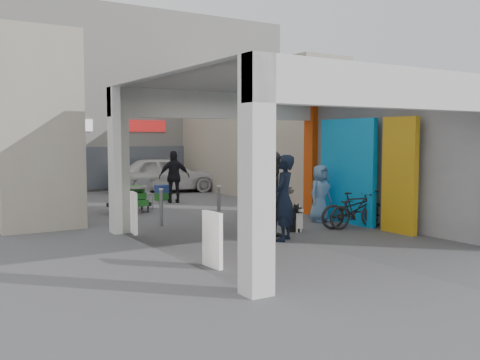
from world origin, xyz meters
TOP-DOWN VIEW (x-y plane):
  - ground at (0.00, 0.00)m, footprint 90.00×90.00m
  - arcade_canopy at (0.54, -0.82)m, footprint 6.40×6.45m
  - far_building at (-0.00, 13.99)m, footprint 18.00×4.08m
  - plaza_bldg_left at (-4.50, 7.50)m, footprint 2.00×9.00m
  - plaza_bldg_right at (4.50, 7.50)m, footprint 2.00×9.00m
  - bollard_left at (-1.75, 2.39)m, footprint 0.09×0.09m
  - bollard_center at (-0.03, 2.39)m, footprint 0.09×0.09m
  - bollard_right at (1.49, 2.47)m, footprint 0.09×0.09m
  - advert_board_near at (-2.75, -2.21)m, footprint 0.14×0.55m
  - advert_board_far at (-2.75, 1.73)m, footprint 0.17×0.56m
  - cafe_set at (-1.52, 5.47)m, footprint 1.59×1.29m
  - produce_stand at (-1.62, 5.15)m, footprint 1.22×0.66m
  - crate_stack at (0.54, 7.64)m, footprint 0.48×0.39m
  - border_collie at (0.71, -0.13)m, footprint 0.26×0.51m
  - man_with_dog at (-0.21, -0.89)m, footprint 0.84×0.80m
  - man_back_turned at (-0.19, -0.51)m, footprint 1.05×0.87m
  - man_elderly at (2.24, 0.76)m, footprint 0.83×0.61m
  - man_crates at (0.61, 6.69)m, footprint 1.16×0.77m
  - bicycle_front at (2.30, -0.50)m, footprint 1.95×1.07m
  - bicycle_rear at (2.30, -0.55)m, footprint 1.59×0.62m
  - white_van at (1.85, 10.27)m, footprint 4.65×2.54m

SIDE VIEW (x-z plane):
  - ground at x=0.00m, z-range 0.00..0.00m
  - crate_stack at x=0.54m, z-range 0.00..0.56m
  - border_collie at x=0.71m, z-range -0.07..0.64m
  - produce_stand at x=-1.62m, z-range -0.08..0.72m
  - cafe_set at x=-1.52m, z-range -0.14..0.82m
  - bollard_right at x=1.49m, z-range 0.00..0.89m
  - bicycle_rear at x=2.30m, z-range 0.00..0.93m
  - bollard_center at x=-0.03m, z-range 0.00..0.96m
  - bollard_left at x=-1.75m, z-range 0.00..0.97m
  - bicycle_front at x=2.30m, z-range 0.00..0.97m
  - advert_board_near at x=-2.75m, z-range 0.01..1.01m
  - advert_board_far at x=-2.75m, z-range 0.01..1.01m
  - white_van at x=1.85m, z-range 0.00..1.50m
  - man_elderly at x=2.24m, z-range 0.00..1.56m
  - man_crates at x=0.61m, z-range 0.00..1.83m
  - man_with_dog at x=-0.21m, z-range 0.00..1.93m
  - man_back_turned at x=-0.19m, z-range 0.00..1.99m
  - arcade_canopy at x=0.54m, z-range -0.90..5.50m
  - plaza_bldg_left at x=-4.50m, z-range 0.00..5.00m
  - plaza_bldg_right at x=4.50m, z-range 0.00..5.00m
  - far_building at x=0.00m, z-range -0.01..7.99m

